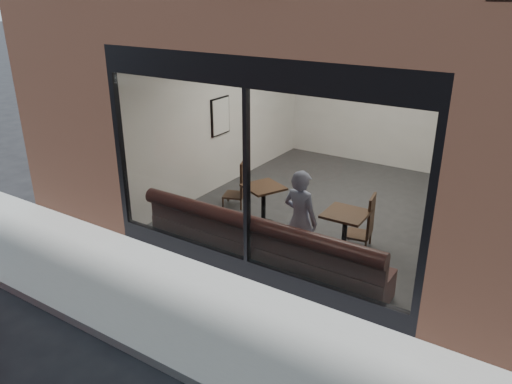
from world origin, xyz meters
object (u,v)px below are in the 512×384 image
Objects in this scene: cafe_table_right at (346,214)px; cafe_chair_right at (357,234)px; banquette at (262,253)px; person at (300,220)px; cafe_chair_left at (234,195)px; cafe_table_left at (264,187)px.

cafe_chair_right is (0.07, 0.39, -0.50)m from cafe_table_right.
banquette is 2.54× the size of person.
cafe_table_right is at bearing -115.90° from person.
person reaches higher than banquette.
cafe_chair_left is at bearing 135.61° from banquette.
person reaches higher than cafe_chair_right.
cafe_chair_left is at bearing -14.71° from cafe_chair_right.
person is at bearing 128.63° from cafe_chair_left.
cafe_table_left is 0.97× the size of cafe_table_right.
cafe_chair_right is at bearing -108.41° from person.
cafe_chair_left is at bearing 165.54° from cafe_table_right.
banquette is 10.36× the size of cafe_chair_right.
cafe_table_left is at bearing -4.57° from cafe_chair_right.
banquette is 1.43m from cafe_table_right.
cafe_chair_left is (-2.14, 1.33, -0.55)m from person.
person reaches higher than cafe_table_left.
person reaches higher than cafe_chair_left.
cafe_table_right is 0.64m from cafe_chair_right.
banquette is at bearing 37.79° from person.
cafe_table_right reaches higher than cafe_chair_left.
person is at bearing 55.19° from cafe_chair_right.
cafe_table_right reaches higher than banquette.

